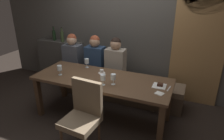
{
  "coord_description": "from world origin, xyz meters",
  "views": [
    {
      "loc": [
        1.29,
        -2.65,
        2.08
      ],
      "look_at": [
        0.11,
        0.15,
        0.84
      ],
      "focal_mm": 32.52,
      "sensor_mm": 36.0,
      "label": 1
    }
  ],
  "objects": [
    {
      "name": "back_wall_tiled",
      "position": [
        0.0,
        1.22,
        1.5
      ],
      "size": [
        6.0,
        0.12,
        3.0
      ],
      "primitive_type": "cube",
      "color": "#4C4944",
      "rests_on": "ground"
    },
    {
      "name": "fork_on_table",
      "position": [
        1.04,
        0.04,
        0.74
      ],
      "size": [
        0.04,
        0.17,
        0.01
      ],
      "primitive_type": "cube",
      "rotation": [
        0.0,
        0.0,
        -0.14
      ],
      "color": "silver",
      "rests_on": "dining_table"
    },
    {
      "name": "dessert_plate",
      "position": [
        0.9,
        0.06,
        0.75
      ],
      "size": [
        0.19,
        0.19,
        0.05
      ],
      "color": "white",
      "rests_on": "dining_table"
    },
    {
      "name": "wine_glass_far_right",
      "position": [
        -0.69,
        -0.15,
        0.85
      ],
      "size": [
        0.08,
        0.08,
        0.16
      ],
      "color": "silver",
      "rests_on": "dining_table"
    },
    {
      "name": "ground",
      "position": [
        0.0,
        0.0,
        0.0
      ],
      "size": [
        9.0,
        9.0,
        0.0
      ],
      "primitive_type": "plane",
      "color": "black"
    },
    {
      "name": "wine_glass_near_right",
      "position": [
        0.25,
        -0.14,
        0.85
      ],
      "size": [
        0.08,
        0.08,
        0.16
      ],
      "color": "silver",
      "rests_on": "dining_table"
    },
    {
      "name": "back_counter",
      "position": [
        -1.55,
        1.04,
        0.47
      ],
      "size": [
        1.1,
        0.28,
        0.95
      ],
      "primitive_type": "cube",
      "color": "#413E3A",
      "rests_on": "ground"
    },
    {
      "name": "folded_napkin",
      "position": [
        0.94,
        -0.16,
        0.74
      ],
      "size": [
        0.14,
        0.13,
        0.01
      ],
      "primitive_type": "cube",
      "rotation": [
        0.0,
        0.0,
        -0.33
      ],
      "color": "silver",
      "rests_on": "dining_table"
    },
    {
      "name": "diner_bearded",
      "position": [
        -0.46,
        0.67,
        0.83
      ],
      "size": [
        0.36,
        0.24,
        0.8
      ],
      "color": "navy",
      "rests_on": "banquette_bench"
    },
    {
      "name": "chair_near_side",
      "position": [
        0.07,
        -0.72,
        0.56
      ],
      "size": [
        0.47,
        0.47,
        0.98
      ],
      "color": "brown",
      "rests_on": "ground"
    },
    {
      "name": "diner_redhead",
      "position": [
        -0.97,
        0.67,
        0.82
      ],
      "size": [
        0.36,
        0.24,
        0.78
      ],
      "color": "#4C515B",
      "rests_on": "banquette_bench"
    },
    {
      "name": "espresso_cup",
      "position": [
        -0.08,
        0.17,
        0.77
      ],
      "size": [
        0.12,
        0.12,
        0.06
      ],
      "color": "white",
      "rests_on": "dining_table"
    },
    {
      "name": "wine_bottle_pale_label",
      "position": [
        -1.45,
        1.02,
        1.07
      ],
      "size": [
        0.08,
        0.08,
        0.33
      ],
      "color": "#384728",
      "rests_on": "back_counter"
    },
    {
      "name": "wine_glass_end_left",
      "position": [
        0.12,
        -0.21,
        0.86
      ],
      "size": [
        0.08,
        0.08,
        0.16
      ],
      "color": "silver",
      "rests_on": "dining_table"
    },
    {
      "name": "arched_door",
      "position": [
        1.35,
        1.15,
        1.36
      ],
      "size": [
        0.9,
        0.05,
        2.55
      ],
      "color": "olive",
      "rests_on": "ground"
    },
    {
      "name": "wine_bottle_dark_red",
      "position": [
        -1.69,
        1.05,
        1.07
      ],
      "size": [
        0.08,
        0.08,
        0.33
      ],
      "color": "black",
      "rests_on": "back_counter"
    },
    {
      "name": "wine_glass_end_right",
      "position": [
        -0.45,
        0.32,
        0.85
      ],
      "size": [
        0.08,
        0.08,
        0.16
      ],
      "color": "silver",
      "rests_on": "dining_table"
    },
    {
      "name": "banquette_bench",
      "position": [
        0.0,
        0.7,
        0.23
      ],
      "size": [
        2.5,
        0.44,
        0.45
      ],
      "color": "#4A3C2E",
      "rests_on": "ground"
    },
    {
      "name": "dining_table",
      "position": [
        0.0,
        0.0,
        0.65
      ],
      "size": [
        2.2,
        0.84,
        0.74
      ],
      "color": "#493422",
      "rests_on": "ground"
    },
    {
      "name": "diner_far_end",
      "position": [
        -0.04,
        0.68,
        0.83
      ],
      "size": [
        0.36,
        0.24,
        0.79
      ],
      "color": "#9E9384",
      "rests_on": "banquette_bench"
    }
  ]
}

